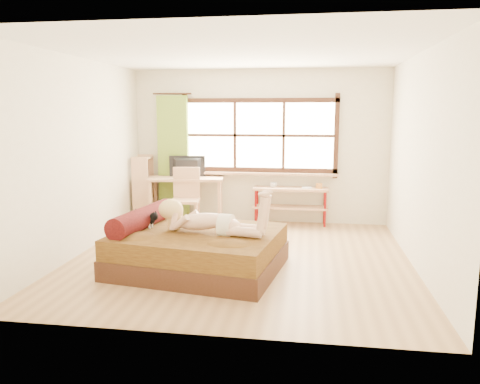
% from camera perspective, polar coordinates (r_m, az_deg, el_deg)
% --- Properties ---
extents(floor, '(4.50, 4.50, 0.00)m').
position_cam_1_polar(floor, '(6.41, 0.07, -8.07)').
color(floor, '#9E754C').
rests_on(floor, ground).
extents(ceiling, '(4.50, 4.50, 0.00)m').
position_cam_1_polar(ceiling, '(6.15, 0.08, 16.64)').
color(ceiling, white).
rests_on(ceiling, wall_back).
extents(wall_back, '(4.50, 0.00, 4.50)m').
position_cam_1_polar(wall_back, '(8.36, 2.36, 5.54)').
color(wall_back, silver).
rests_on(wall_back, floor).
extents(wall_front, '(4.50, 0.00, 4.50)m').
position_cam_1_polar(wall_front, '(3.94, -4.74, 0.81)').
color(wall_front, silver).
rests_on(wall_front, floor).
extents(wall_left, '(0.00, 4.50, 4.50)m').
position_cam_1_polar(wall_left, '(6.84, -18.97, 4.09)').
color(wall_left, silver).
rests_on(wall_left, floor).
extents(wall_right, '(0.00, 4.50, 4.50)m').
position_cam_1_polar(wall_right, '(6.22, 21.09, 3.45)').
color(wall_right, silver).
rests_on(wall_right, floor).
extents(window, '(2.80, 0.16, 1.46)m').
position_cam_1_polar(window, '(8.32, 2.34, 6.62)').
color(window, '#FFEDBF').
rests_on(window, wall_back).
extents(curtain, '(0.55, 0.10, 2.20)m').
position_cam_1_polar(curtain, '(8.57, -8.13, 4.21)').
color(curtain, '#597C22').
rests_on(curtain, wall_back).
extents(bed, '(2.19, 1.87, 0.75)m').
position_cam_1_polar(bed, '(5.93, -5.50, -6.89)').
color(bed, black).
rests_on(bed, floor).
extents(woman, '(1.42, 0.61, 0.59)m').
position_cam_1_polar(woman, '(5.71, -3.79, -2.13)').
color(woman, '#DFAC8F').
rests_on(woman, bed).
extents(kitten, '(0.31, 0.16, 0.24)m').
position_cam_1_polar(kitten, '(6.13, -11.46, -3.18)').
color(kitten, black).
rests_on(kitten, bed).
extents(desk, '(1.38, 0.77, 0.82)m').
position_cam_1_polar(desk, '(8.37, -6.55, 1.08)').
color(desk, tan).
rests_on(desk, floor).
extents(monitor, '(0.65, 0.17, 0.37)m').
position_cam_1_polar(monitor, '(8.38, -6.50, 3.12)').
color(monitor, black).
rests_on(monitor, desk).
extents(chair, '(0.52, 0.52, 1.03)m').
position_cam_1_polar(chair, '(8.03, -6.59, -0.29)').
color(chair, tan).
rests_on(chair, floor).
extents(pipe_shelf, '(1.31, 0.33, 0.74)m').
position_cam_1_polar(pipe_shelf, '(8.25, 6.26, -0.67)').
color(pipe_shelf, tan).
rests_on(pipe_shelf, floor).
extents(cup, '(0.11, 0.11, 0.09)m').
position_cam_1_polar(cup, '(8.23, 4.11, 0.88)').
color(cup, gray).
rests_on(cup, pipe_shelf).
extents(book, '(0.17, 0.23, 0.02)m').
position_cam_1_polar(book, '(8.21, 7.58, 0.55)').
color(book, gray).
rests_on(book, pipe_shelf).
extents(bookshelf, '(0.35, 0.54, 1.18)m').
position_cam_1_polar(bookshelf, '(8.66, -11.69, 0.48)').
color(bookshelf, tan).
rests_on(bookshelf, floor).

